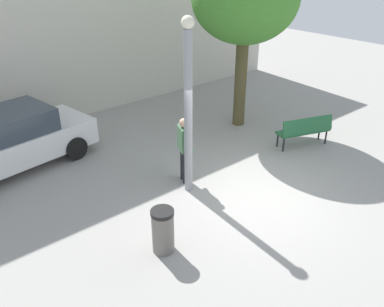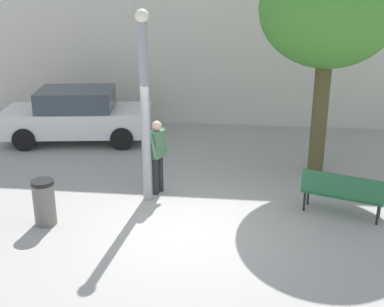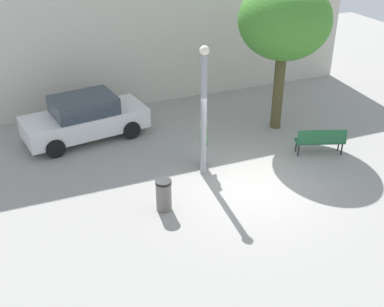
{
  "view_description": "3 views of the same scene",
  "coord_description": "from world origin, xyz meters",
  "px_view_note": "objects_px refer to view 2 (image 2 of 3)",
  "views": [
    {
      "loc": [
        -6.2,
        -5.04,
        5.19
      ],
      "look_at": [
        -0.76,
        1.44,
        0.8
      ],
      "focal_mm": 37.44,
      "sensor_mm": 36.0,
      "label": 1
    },
    {
      "loc": [
        1.11,
        -8.56,
        4.61
      ],
      "look_at": [
        -0.06,
        1.39,
        1.05
      ],
      "focal_mm": 47.01,
      "sensor_mm": 36.0,
      "label": 2
    },
    {
      "loc": [
        -6.2,
        -10.44,
        7.64
      ],
      "look_at": [
        -1.35,
        1.34,
        0.71
      ],
      "focal_mm": 45.05,
      "sensor_mm": 36.0,
      "label": 3
    }
  ],
  "objects_px": {
    "person_by_lamppost": "(157,152)",
    "trash_bin": "(44,202)",
    "lamppost": "(145,102)",
    "plaza_tree": "(329,10)",
    "parked_car_white": "(77,115)",
    "park_bench": "(342,191)"
  },
  "relations": [
    {
      "from": "person_by_lamppost",
      "to": "trash_bin",
      "type": "distance_m",
      "value": 2.64
    },
    {
      "from": "lamppost",
      "to": "trash_bin",
      "type": "height_order",
      "value": "lamppost"
    },
    {
      "from": "plaza_tree",
      "to": "trash_bin",
      "type": "xyz_separation_m",
      "value": [
        -5.55,
        -3.41,
        -3.42
      ]
    },
    {
      "from": "person_by_lamppost",
      "to": "lamppost",
      "type": "bearing_deg",
      "value": -114.76
    },
    {
      "from": "lamppost",
      "to": "person_by_lamppost",
      "type": "xyz_separation_m",
      "value": [
        0.17,
        0.36,
        -1.19
      ]
    },
    {
      "from": "person_by_lamppost",
      "to": "plaza_tree",
      "type": "relative_size",
      "value": 0.32
    },
    {
      "from": "person_by_lamppost",
      "to": "parked_car_white",
      "type": "distance_m",
      "value": 4.54
    },
    {
      "from": "person_by_lamppost",
      "to": "plaza_tree",
      "type": "xyz_separation_m",
      "value": [
        3.63,
        1.68,
        2.91
      ]
    },
    {
      "from": "parked_car_white",
      "to": "park_bench",
      "type": "bearing_deg",
      "value": -31.04
    },
    {
      "from": "person_by_lamppost",
      "to": "park_bench",
      "type": "height_order",
      "value": "person_by_lamppost"
    },
    {
      "from": "plaza_tree",
      "to": "park_bench",
      "type": "bearing_deg",
      "value": -84.37
    },
    {
      "from": "person_by_lamppost",
      "to": "parked_car_white",
      "type": "relative_size",
      "value": 0.38
    },
    {
      "from": "plaza_tree",
      "to": "trash_bin",
      "type": "bearing_deg",
      "value": -148.44
    },
    {
      "from": "person_by_lamppost",
      "to": "plaza_tree",
      "type": "height_order",
      "value": "plaza_tree"
    },
    {
      "from": "lamppost",
      "to": "person_by_lamppost",
      "type": "height_order",
      "value": "lamppost"
    },
    {
      "from": "parked_car_white",
      "to": "trash_bin",
      "type": "bearing_deg",
      "value": -78.26
    },
    {
      "from": "lamppost",
      "to": "plaza_tree",
      "type": "height_order",
      "value": "plaza_tree"
    },
    {
      "from": "person_by_lamppost",
      "to": "trash_bin",
      "type": "bearing_deg",
      "value": -137.93
    },
    {
      "from": "lamppost",
      "to": "person_by_lamppost",
      "type": "distance_m",
      "value": 1.26
    },
    {
      "from": "lamppost",
      "to": "parked_car_white",
      "type": "bearing_deg",
      "value": 126.78
    },
    {
      "from": "lamppost",
      "to": "person_by_lamppost",
      "type": "relative_size",
      "value": 2.4
    },
    {
      "from": "parked_car_white",
      "to": "trash_bin",
      "type": "height_order",
      "value": "parked_car_white"
    }
  ]
}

